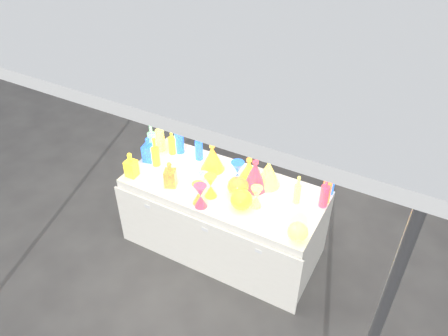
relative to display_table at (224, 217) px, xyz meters
The scene contains 32 objects.
ground 0.37m from the display_table, 90.00° to the left, with size 80.00×80.00×0.00m, color #5D5A56.
display_table is the anchor object (origin of this frame).
cardboard_box_closed 2.24m from the display_table, 103.86° to the left, with size 0.50×0.37×0.37m, color #A27A49.
cardboard_box_flat 2.08m from the display_table, 62.58° to the left, with size 0.65×0.46×0.06m, color #A27A49.
bottle_0 0.89m from the display_table, 163.01° to the left, with size 0.07×0.07×0.29m, color #C23C12, non-canonical shape.
bottle_1 0.89m from the display_table, 157.75° to the left, with size 0.09×0.09×0.39m, color #188446, non-canonical shape.
bottle_2 0.90m from the display_table, 155.54° to the left, with size 0.07×0.07×0.33m, color #FFA11A, non-canonical shape.
bottle_3 0.91m from the display_table, 156.02° to the left, with size 0.09×0.09×0.34m, color #1A239D, non-canonical shape.
bottle_4 1.01m from the display_table, 166.23° to the left, with size 0.08×0.08×0.36m, color teal, non-canonical shape.
bottle_5 1.02m from the display_table, behind, with size 0.08×0.08×0.37m, color #B62497, non-canonical shape.
bottle_6 0.89m from the display_table, behind, with size 0.08×0.08×0.30m, color #C23C12, non-canonical shape.
bottle_7 0.72m from the display_table, 148.03° to the left, with size 0.07×0.07×0.32m, color #188446, non-canonical shape.
decanter_0 0.99m from the display_table, 161.88° to the right, with size 0.10×0.10×0.25m, color #C23C12, non-canonical shape.
decanter_1 0.69m from the display_table, 153.09° to the right, with size 0.10×0.10×0.25m, color #FFA11A, non-canonical shape.
decanter_2 0.96m from the display_table, behind, with size 0.10×0.10×0.26m, color #188446, non-canonical shape.
hourglass_0 0.57m from the display_table, 105.71° to the right, with size 0.10×0.10×0.21m, color #FFA11A, non-canonical shape.
hourglass_1 0.58m from the display_table, 97.54° to the right, with size 0.11×0.11×0.22m, color #1A239D, non-canonical shape.
hourglass_2 0.61m from the display_table, 14.39° to the right, with size 0.10×0.10×0.20m, color teal, non-canonical shape.
hourglass_3 0.51m from the display_table, 127.43° to the right, with size 0.10×0.10×0.20m, color #B62497, non-canonical shape.
hourglass_4 0.51m from the display_table, 102.03° to the right, with size 0.11×0.11×0.22m, color #C23C12, non-canonical shape.
hourglass_5 0.51m from the display_table, 44.84° to the left, with size 0.12×0.12×0.24m, color #188446, non-canonical shape.
globe_0 0.55m from the display_table, 32.76° to the right, with size 0.19×0.19×0.15m, color #C23C12, non-canonical shape.
globe_1 0.96m from the display_table, 19.23° to the right, with size 0.16×0.16×0.13m, color teal, non-canonical shape.
globe_2 0.48m from the display_table, ahead, with size 0.19×0.19×0.15m, color #FFA11A, non-canonical shape.
lampshade_0 0.56m from the display_table, 39.95° to the left, with size 0.23×0.23×0.27m, color #C0DA2E, non-canonical shape.
lampshade_1 0.58m from the display_table, 140.37° to the left, with size 0.23×0.23×0.27m, color #C0DA2E, non-canonical shape.
lampshade_2 0.59m from the display_table, 27.32° to the left, with size 0.24×0.24×0.28m, color #1A239D, non-canonical shape.
lampshade_3 0.65m from the display_table, 32.86° to the left, with size 0.23×0.23×0.27m, color teal, non-canonical shape.
bottle_8 1.07m from the display_table, 23.18° to the left, with size 0.06×0.06×0.28m, color #188446, non-canonical shape.
bottle_9 1.04m from the display_table, 15.77° to the left, with size 0.07×0.07×0.33m, color #FFA11A, non-canonical shape.
bottle_10 1.03m from the display_table, 11.94° to the left, with size 0.07×0.07×0.33m, color #1A239D, non-canonical shape.
bottle_11 0.83m from the display_table, 10.30° to the left, with size 0.06×0.06×0.28m, color teal, non-canonical shape.
Camera 1 is at (1.45, -2.63, 3.24)m, focal length 35.00 mm.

